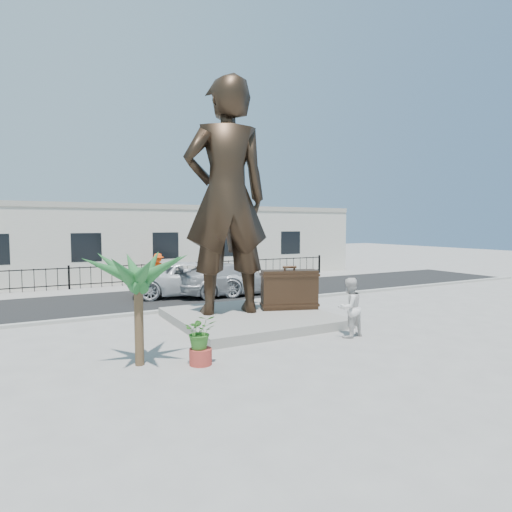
{
  "coord_description": "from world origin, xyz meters",
  "views": [
    {
      "loc": [
        -7.49,
        -11.84,
        3.44
      ],
      "look_at": [
        0.0,
        2.0,
        2.3
      ],
      "focal_mm": 30.0,
      "sensor_mm": 36.0,
      "label": 1
    }
  ],
  "objects": [
    {
      "name": "car_white",
      "position": [
        -0.3,
        7.85,
        0.83
      ],
      "size": [
        6.41,
        4.23,
        1.64
      ],
      "primitive_type": "imported",
      "rotation": [
        0.0,
        0.0,
        1.29
      ],
      "color": "silver",
      "rests_on": "street"
    },
    {
      "name": "curb",
      "position": [
        0.0,
        4.5,
        0.06
      ],
      "size": [
        40.0,
        0.25,
        0.12
      ],
      "primitive_type": "cube",
      "color": "#A5A399",
      "rests_on": "ground"
    },
    {
      "name": "fence",
      "position": [
        0.0,
        12.8,
        0.6
      ],
      "size": [
        22.0,
        0.1,
        1.2
      ],
      "primitive_type": "cube",
      "color": "black",
      "rests_on": "ground"
    },
    {
      "name": "street",
      "position": [
        0.0,
        8.0,
        0.01
      ],
      "size": [
        40.0,
        7.0,
        0.01
      ],
      "primitive_type": "cube",
      "color": "black",
      "rests_on": "ground"
    },
    {
      "name": "far_sidewalk",
      "position": [
        0.0,
        12.0,
        0.01
      ],
      "size": [
        40.0,
        2.5,
        0.02
      ],
      "primitive_type": "cube",
      "color": "#9E9991",
      "rests_on": "ground"
    },
    {
      "name": "ground",
      "position": [
        0.0,
        0.0,
        0.0
      ],
      "size": [
        100.0,
        100.0,
        0.0
      ],
      "primitive_type": "plane",
      "color": "#9E9991",
      "rests_on": "ground"
    },
    {
      "name": "palm_tree",
      "position": [
        -5.1,
        -1.41,
        0.0
      ],
      "size": [
        1.8,
        1.8,
        3.2
      ],
      "primitive_type": null,
      "color": "#205827",
      "rests_on": "ground"
    },
    {
      "name": "building",
      "position": [
        0.0,
        17.0,
        2.2
      ],
      "size": [
        28.0,
        7.0,
        4.4
      ],
      "primitive_type": "cube",
      "color": "silver",
      "rests_on": "ground"
    },
    {
      "name": "statue",
      "position": [
        -1.18,
        2.02,
        4.42
      ],
      "size": [
        3.31,
        2.48,
        8.25
      ],
      "primitive_type": "imported",
      "rotation": [
        0.0,
        0.0,
        2.96
      ],
      "color": "black",
      "rests_on": "plinth"
    },
    {
      "name": "shrub",
      "position": [
        -3.77,
        -2.1,
        0.83
      ],
      "size": [
        0.9,
        0.82,
        0.86
      ],
      "primitive_type": "imported",
      "rotation": [
        0.0,
        0.0,
        -0.22
      ],
      "color": "#327024",
      "rests_on": "planter"
    },
    {
      "name": "planter",
      "position": [
        -3.77,
        -2.1,
        0.2
      ],
      "size": [
        0.56,
        0.56,
        0.4
      ],
      "primitive_type": "cylinder",
      "color": "#AA362D",
      "rests_on": "ground"
    },
    {
      "name": "tourist",
      "position": [
        1.2,
        -1.82,
        0.92
      ],
      "size": [
        0.98,
        0.81,
        1.83
      ],
      "primitive_type": "imported",
      "rotation": [
        0.0,
        0.0,
        3.28
      ],
      "color": "silver",
      "rests_on": "ground"
    },
    {
      "name": "worker",
      "position": [
        -0.84,
        12.23,
        0.92
      ],
      "size": [
        1.2,
        0.73,
        1.81
      ],
      "primitive_type": "imported",
      "rotation": [
        0.0,
        0.0,
        0.05
      ],
      "color": "#F2460C",
      "rests_on": "far_sidewalk"
    },
    {
      "name": "suitcase",
      "position": [
        1.17,
        1.52,
        1.03
      ],
      "size": [
        2.17,
        1.32,
        1.46
      ],
      "primitive_type": "cube",
      "rotation": [
        0.0,
        0.0,
        -0.34
      ],
      "color": "#362316",
      "rests_on": "plinth"
    },
    {
      "name": "plinth",
      "position": [
        -0.5,
        1.5,
        0.15
      ],
      "size": [
        5.2,
        5.2,
        0.3
      ],
      "primitive_type": "cube",
      "color": "gray",
      "rests_on": "ground"
    },
    {
      "name": "car_silver",
      "position": [
        1.33,
        7.15,
        0.79
      ],
      "size": [
        5.41,
        2.22,
        1.57
      ],
      "primitive_type": "imported",
      "rotation": [
        0.0,
        0.0,
        1.57
      ],
      "color": "#A5A6A9",
      "rests_on": "street"
    }
  ]
}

